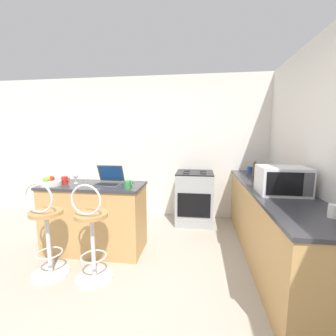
% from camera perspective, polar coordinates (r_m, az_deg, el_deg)
% --- Properties ---
extents(ground_plane, '(20.00, 20.00, 0.00)m').
position_cam_1_polar(ground_plane, '(2.65, -15.75, -27.64)').
color(ground_plane, '#ADA393').
extents(wall_back, '(12.00, 0.06, 2.60)m').
position_cam_1_polar(wall_back, '(4.29, -4.40, 5.19)').
color(wall_back, silver).
rests_on(wall_back, ground_plane).
extents(breakfast_bar, '(1.31, 0.60, 0.90)m').
position_cam_1_polar(breakfast_bar, '(3.22, -18.06, -11.79)').
color(breakfast_bar, tan).
rests_on(breakfast_bar, ground_plane).
extents(counter_right, '(0.64, 2.75, 0.90)m').
position_cam_1_polar(counter_right, '(3.14, 24.94, -12.68)').
color(counter_right, tan).
rests_on(counter_right, ground_plane).
extents(bar_stool_near, '(0.40, 0.40, 1.07)m').
position_cam_1_polar(bar_stool_near, '(2.84, -28.50, -13.98)').
color(bar_stool_near, silver).
rests_on(bar_stool_near, ground_plane).
extents(bar_stool_far, '(0.40, 0.40, 1.07)m').
position_cam_1_polar(bar_stool_far, '(2.58, -18.85, -15.65)').
color(bar_stool_far, silver).
rests_on(bar_stool_far, ground_plane).
extents(laptop, '(0.35, 0.32, 0.24)m').
position_cam_1_polar(laptop, '(3.04, -14.80, -2.82)').
color(laptop, '#47474C').
rests_on(laptop, breakfast_bar).
extents(microwave, '(0.50, 0.40, 0.30)m').
position_cam_1_polar(microwave, '(2.75, 27.04, -2.79)').
color(microwave, silver).
rests_on(microwave, counter_right).
extents(toaster, '(0.21, 0.24, 0.18)m').
position_cam_1_polar(toaster, '(3.22, 24.94, -2.23)').
color(toaster, red).
rests_on(toaster, counter_right).
extents(stove_range, '(0.63, 0.61, 0.91)m').
position_cam_1_polar(stove_range, '(3.99, 6.70, -7.47)').
color(stove_range, '#9EA3A8').
rests_on(stove_range, ground_plane).
extents(wine_glass_short, '(0.07, 0.07, 0.14)m').
position_cam_1_polar(wine_glass_short, '(3.21, -22.44, -1.85)').
color(wine_glass_short, silver).
rests_on(wine_glass_short, breakfast_bar).
extents(mug_blue, '(0.09, 0.07, 0.10)m').
position_cam_1_polar(mug_blue, '(4.08, 20.05, -0.35)').
color(mug_blue, '#2D51AD').
rests_on(mug_blue, counter_right).
extents(pepper_mill, '(0.06, 0.06, 0.24)m').
position_cam_1_polar(pepper_mill, '(3.73, 21.13, -0.24)').
color(pepper_mill, brown).
rests_on(pepper_mill, counter_right).
extents(mug_red, '(0.10, 0.08, 0.09)m').
position_cam_1_polar(mug_red, '(3.27, -24.70, -2.77)').
color(mug_red, red).
rests_on(mug_red, breakfast_bar).
extents(mug_green, '(0.10, 0.09, 0.10)m').
position_cam_1_polar(mug_green, '(2.72, -10.13, -4.16)').
color(mug_green, '#338447').
rests_on(mug_green, breakfast_bar).
extents(fruit_bowl, '(0.26, 0.26, 0.11)m').
position_cam_1_polar(fruit_bowl, '(3.24, -27.74, -3.25)').
color(fruit_bowl, silver).
rests_on(fruit_bowl, breakfast_bar).
extents(mug_white, '(0.09, 0.08, 0.10)m').
position_cam_1_polar(mug_white, '(2.20, 36.53, -8.80)').
color(mug_white, white).
rests_on(mug_white, counter_right).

